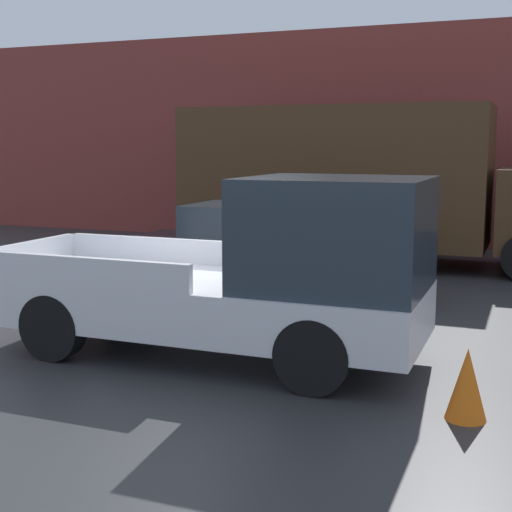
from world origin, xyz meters
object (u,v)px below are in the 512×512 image
(delivery_truck, at_px, (361,181))
(traffic_cone, at_px, (467,384))
(pickup_truck, at_px, (252,277))
(car, at_px, (264,248))

(delivery_truck, xyz_separation_m, traffic_cone, (3.04, -8.56, -1.44))
(pickup_truck, relative_size, traffic_cone, 7.58)
(pickup_truck, bearing_deg, car, 108.72)
(delivery_truck, distance_m, traffic_cone, 9.20)
(car, xyz_separation_m, delivery_truck, (0.75, 3.94, 0.99))
(car, height_order, traffic_cone, car)
(car, distance_m, delivery_truck, 4.13)
(pickup_truck, distance_m, delivery_truck, 7.63)
(car, xyz_separation_m, traffic_cone, (3.79, -4.62, -0.45))
(car, height_order, delivery_truck, delivery_truck)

